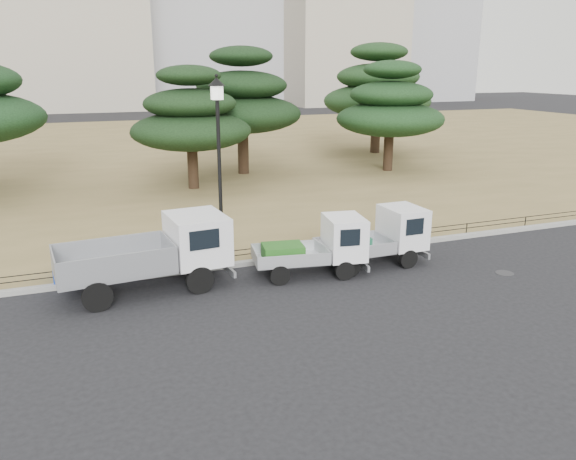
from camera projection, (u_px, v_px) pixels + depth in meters
name	position (u px, v px, depth m)	size (l,w,h in m)	color
ground	(311.00, 287.00, 17.50)	(220.00, 220.00, 0.00)	black
lawn	(161.00, 152.00, 44.95)	(120.00, 56.00, 0.15)	olive
curb	(282.00, 259.00, 19.82)	(120.00, 0.25, 0.16)	gray
truck_large	(154.00, 251.00, 17.00)	(5.21, 2.45, 2.20)	black
truck_kei_front	(318.00, 247.00, 18.33)	(3.78, 2.04, 1.90)	black
truck_kei_rear	(379.00, 237.00, 19.25)	(3.74, 1.68, 1.94)	black
street_lamp	(219.00, 141.00, 18.20)	(0.55, 0.55, 6.13)	black
pipe_fence	(280.00, 248.00, 19.85)	(38.00, 0.04, 0.40)	black
tarp_pile	(82.00, 263.00, 17.89)	(1.65, 1.25, 1.06)	#173EB4
manhole	(505.00, 273.00, 18.64)	(0.60, 0.60, 0.01)	#2D2D30
pine_center_left	(191.00, 119.00, 29.95)	(6.46, 6.46, 6.57)	black
pine_center_right	(242.00, 101.00, 34.11)	(7.23, 7.23, 7.67)	black
pine_east_near	(390.00, 108.00, 35.26)	(6.80, 6.80, 6.87)	black
pine_east_far	(377.00, 90.00, 42.67)	(8.18, 8.18, 8.22)	black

